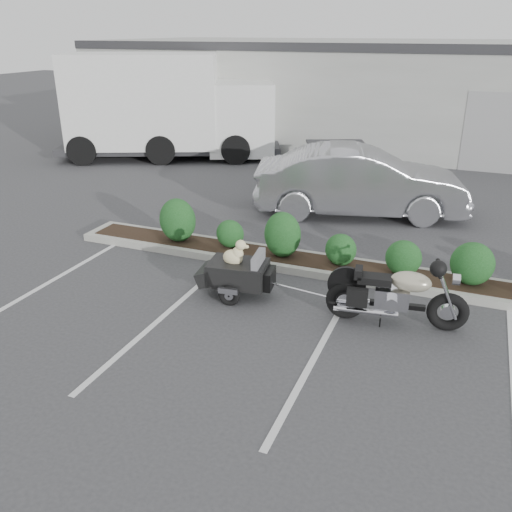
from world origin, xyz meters
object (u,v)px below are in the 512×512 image
at_px(delivery_truck, 168,109).
at_px(sedan, 360,182).
at_px(pet_trailer, 237,272).
at_px(motorcycle, 396,296).
at_px(dumpster, 336,161).

bearing_deg(delivery_truck, sedan, -51.29).
distance_m(pet_trailer, sedan, 5.50).
bearing_deg(motorcycle, pet_trailer, 171.87).
bearing_deg(sedan, delivery_truck, 47.11).
xyz_separation_m(motorcycle, pet_trailer, (-2.79, 0.02, -0.07)).
height_order(motorcycle, sedan, sedan).
xyz_separation_m(motorcycle, delivery_truck, (-9.73, 9.58, 1.24)).
height_order(pet_trailer, delivery_truck, delivery_truck).
distance_m(pet_trailer, delivery_truck, 11.89).
height_order(motorcycle, dumpster, motorcycle).
bearing_deg(motorcycle, delivery_truck, 127.71).
relative_size(sedan, delivery_truck, 0.63).
distance_m(motorcycle, delivery_truck, 13.71).
relative_size(pet_trailer, dumpster, 0.86).
relative_size(pet_trailer, sedan, 0.35).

